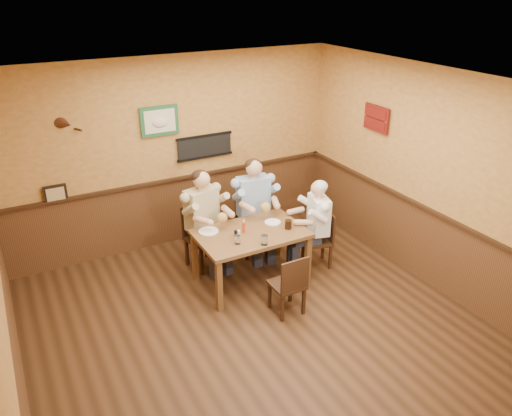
{
  "coord_description": "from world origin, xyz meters",
  "views": [
    {
      "loc": [
        -2.24,
        -4.13,
        3.75
      ],
      "look_at": [
        0.46,
        0.86,
        1.1
      ],
      "focal_mm": 35.0,
      "sensor_mm": 36.0,
      "label": 1
    }
  ],
  "objects_px": {
    "chair_back_left": "(203,237)",
    "chair_near_side": "(287,283)",
    "diner_blue_polo": "(253,212)",
    "water_glass_mid": "(264,240)",
    "cola_tumbler": "(288,224)",
    "hot_sauce_bottle": "(244,227)",
    "dining_table": "(251,238)",
    "chair_back_right": "(253,224)",
    "salt_shaker": "(239,233)",
    "pepper_shaker": "(236,234)",
    "chair_right_end": "(317,239)",
    "diner_white_elder": "(318,228)",
    "water_glass_left": "(237,239)",
    "diner_tan_shirt": "(202,225)"
  },
  "relations": [
    {
      "from": "chair_back_left",
      "to": "chair_near_side",
      "type": "bearing_deg",
      "value": -86.98
    },
    {
      "from": "diner_blue_polo",
      "to": "water_glass_mid",
      "type": "bearing_deg",
      "value": -104.73
    },
    {
      "from": "cola_tumbler",
      "to": "hot_sauce_bottle",
      "type": "relative_size",
      "value": 0.73
    },
    {
      "from": "diner_blue_polo",
      "to": "chair_back_left",
      "type": "bearing_deg",
      "value": -173.02
    },
    {
      "from": "dining_table",
      "to": "chair_back_left",
      "type": "relative_size",
      "value": 1.54
    },
    {
      "from": "dining_table",
      "to": "hot_sauce_bottle",
      "type": "xyz_separation_m",
      "value": [
        -0.09,
        0.03,
        0.17
      ]
    },
    {
      "from": "chair_back_right",
      "to": "chair_back_left",
      "type": "bearing_deg",
      "value": -173.02
    },
    {
      "from": "salt_shaker",
      "to": "pepper_shaker",
      "type": "height_order",
      "value": "pepper_shaker"
    },
    {
      "from": "chair_right_end",
      "to": "cola_tumbler",
      "type": "bearing_deg",
      "value": -65.38
    },
    {
      "from": "salt_shaker",
      "to": "pepper_shaker",
      "type": "bearing_deg",
      "value": 175.72
    },
    {
      "from": "cola_tumbler",
      "to": "hot_sauce_bottle",
      "type": "xyz_separation_m",
      "value": [
        -0.56,
        0.18,
        0.02
      ]
    },
    {
      "from": "water_glass_mid",
      "to": "hot_sauce_bottle",
      "type": "height_order",
      "value": "hot_sauce_bottle"
    },
    {
      "from": "water_glass_mid",
      "to": "diner_blue_polo",
      "type": "bearing_deg",
      "value": 68.85
    },
    {
      "from": "dining_table",
      "to": "salt_shaker",
      "type": "xyz_separation_m",
      "value": [
        -0.19,
        -0.04,
        0.14
      ]
    },
    {
      "from": "diner_blue_polo",
      "to": "diner_white_elder",
      "type": "bearing_deg",
      "value": -44.18
    },
    {
      "from": "chair_right_end",
      "to": "chair_near_side",
      "type": "relative_size",
      "value": 1.0
    },
    {
      "from": "diner_blue_polo",
      "to": "cola_tumbler",
      "type": "distance_m",
      "value": 0.85
    },
    {
      "from": "chair_near_side",
      "to": "pepper_shaker",
      "type": "bearing_deg",
      "value": -67.79
    },
    {
      "from": "diner_blue_polo",
      "to": "water_glass_left",
      "type": "height_order",
      "value": "diner_blue_polo"
    },
    {
      "from": "chair_right_end",
      "to": "water_glass_mid",
      "type": "relative_size",
      "value": 6.41
    },
    {
      "from": "chair_back_right",
      "to": "hot_sauce_bottle",
      "type": "bearing_deg",
      "value": -120.21
    },
    {
      "from": "chair_near_side",
      "to": "diner_blue_polo",
      "type": "xyz_separation_m",
      "value": [
        0.33,
        1.48,
        0.25
      ]
    },
    {
      "from": "dining_table",
      "to": "pepper_shaker",
      "type": "bearing_deg",
      "value": -170.87
    },
    {
      "from": "diner_blue_polo",
      "to": "cola_tumbler",
      "type": "xyz_separation_m",
      "value": [
        0.07,
        -0.83,
        0.15
      ]
    },
    {
      "from": "diner_white_elder",
      "to": "dining_table",
      "type": "bearing_deg",
      "value": -77.86
    },
    {
      "from": "dining_table",
      "to": "water_glass_left",
      "type": "bearing_deg",
      "value": -145.97
    },
    {
      "from": "chair_near_side",
      "to": "salt_shaker",
      "type": "relative_size",
      "value": 9.19
    },
    {
      "from": "water_glass_mid",
      "to": "pepper_shaker",
      "type": "bearing_deg",
      "value": 124.06
    },
    {
      "from": "chair_near_side",
      "to": "hot_sauce_bottle",
      "type": "distance_m",
      "value": 0.94
    },
    {
      "from": "chair_back_left",
      "to": "cola_tumbler",
      "type": "bearing_deg",
      "value": -58.2
    },
    {
      "from": "dining_table",
      "to": "pepper_shaker",
      "type": "distance_m",
      "value": 0.28
    },
    {
      "from": "chair_back_right",
      "to": "diner_blue_polo",
      "type": "height_order",
      "value": "diner_blue_polo"
    },
    {
      "from": "hot_sauce_bottle",
      "to": "salt_shaker",
      "type": "bearing_deg",
      "value": -146.34
    },
    {
      "from": "dining_table",
      "to": "chair_right_end",
      "type": "distance_m",
      "value": 1.05
    },
    {
      "from": "chair_near_side",
      "to": "diner_tan_shirt",
      "type": "xyz_separation_m",
      "value": [
        -0.47,
        1.47,
        0.24
      ]
    },
    {
      "from": "diner_white_elder",
      "to": "chair_near_side",
      "type": "bearing_deg",
      "value": -36.84
    },
    {
      "from": "chair_back_left",
      "to": "hot_sauce_bottle",
      "type": "bearing_deg",
      "value": -79.22
    },
    {
      "from": "chair_right_end",
      "to": "diner_white_elder",
      "type": "height_order",
      "value": "diner_white_elder"
    },
    {
      "from": "water_glass_left",
      "to": "pepper_shaker",
      "type": "bearing_deg",
      "value": 71.04
    },
    {
      "from": "diner_blue_polo",
      "to": "dining_table",
      "type": "bearing_deg",
      "value": -114.0
    },
    {
      "from": "chair_near_side",
      "to": "water_glass_mid",
      "type": "distance_m",
      "value": 0.59
    },
    {
      "from": "water_glass_mid",
      "to": "hot_sauce_bottle",
      "type": "distance_m",
      "value": 0.41
    },
    {
      "from": "dining_table",
      "to": "chair_right_end",
      "type": "xyz_separation_m",
      "value": [
        1.02,
        -0.06,
        -0.25
      ]
    },
    {
      "from": "chair_right_end",
      "to": "pepper_shaker",
      "type": "height_order",
      "value": "pepper_shaker"
    },
    {
      "from": "chair_back_left",
      "to": "hot_sauce_bottle",
      "type": "xyz_separation_m",
      "value": [
        0.31,
        -0.65,
        0.38
      ]
    },
    {
      "from": "cola_tumbler",
      "to": "dining_table",
      "type": "bearing_deg",
      "value": 162.78
    },
    {
      "from": "salt_shaker",
      "to": "chair_back_left",
      "type": "bearing_deg",
      "value": 105.71
    },
    {
      "from": "diner_white_elder",
      "to": "water_glass_mid",
      "type": "bearing_deg",
      "value": -57.48
    },
    {
      "from": "diner_white_elder",
      "to": "pepper_shaker",
      "type": "distance_m",
      "value": 1.27
    },
    {
      "from": "chair_back_right",
      "to": "diner_blue_polo",
      "type": "xyz_separation_m",
      "value": [
        0.0,
        0.0,
        0.2
      ]
    }
  ]
}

